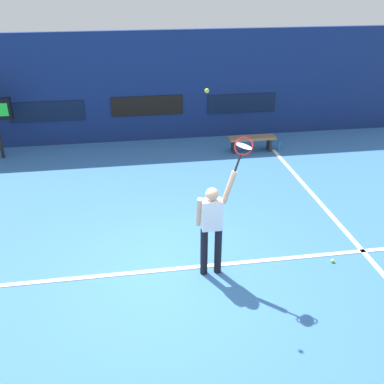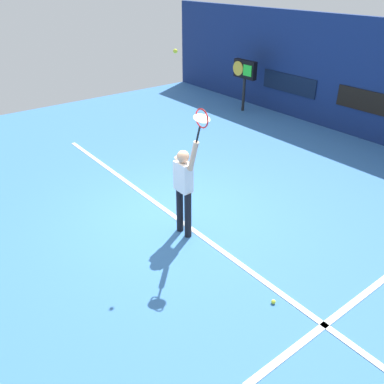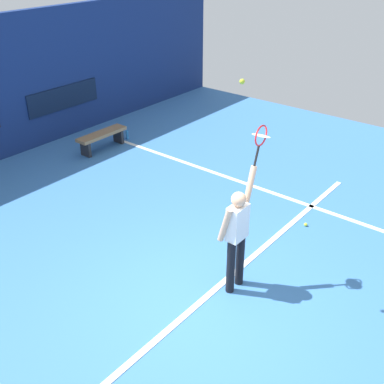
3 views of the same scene
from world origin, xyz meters
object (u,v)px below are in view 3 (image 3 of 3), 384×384
Objects in this scene: court_bench at (102,137)px; spare_ball at (306,224)px; tennis_player at (237,233)px; tennis_ball at (242,82)px; tennis_racket at (261,138)px; water_bottle at (127,135)px.

spare_ball is (-0.06, -5.74, -0.30)m from court_bench.
tennis_ball is (-0.13, -0.04, 2.29)m from tennis_player.
tennis_racket is (0.48, -0.00, 1.35)m from tennis_player.
tennis_ball is 0.28× the size of water_bottle.
water_bottle is at bearing 80.83° from spare_ball.
tennis_player is 29.09× the size of tennis_ball.
court_bench reaches higher than water_bottle.
spare_ball is (2.30, -0.06, -0.98)m from tennis_player.
tennis_ball is at bearing 179.50° from spare_ball.
tennis_player reaches higher than court_bench.
court_bench is at bearing 89.39° from spare_ball.
tennis_ball reaches higher than spare_ball.
water_bottle is at bearing 0.00° from court_bench.
water_bottle is (2.75, 5.68, -2.24)m from tennis_racket.
tennis_ball is at bearing -176.70° from tennis_racket.
tennis_player is 8.24× the size of water_bottle.
water_bottle is at bearing 60.36° from tennis_player.
court_bench is (1.89, 5.68, -2.02)m from tennis_racket.
spare_ball is (-0.93, -5.74, -0.09)m from water_bottle.
water_bottle reaches higher than spare_ball.
tennis_racket is 1.12m from tennis_ball.
tennis_ball reaches higher than tennis_player.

